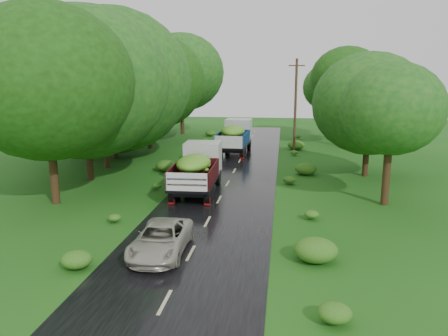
% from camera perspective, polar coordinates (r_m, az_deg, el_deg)
% --- Properties ---
extents(ground, '(120.00, 120.00, 0.00)m').
position_cam_1_polar(ground, '(18.30, -4.37, -11.07)').
color(ground, '#164C10').
rests_on(ground, ground).
extents(road, '(6.50, 80.00, 0.02)m').
position_cam_1_polar(road, '(22.90, -1.75, -6.21)').
color(road, black).
rests_on(road, ground).
extents(road_lines, '(0.12, 69.60, 0.00)m').
position_cam_1_polar(road_lines, '(23.84, -1.35, -5.44)').
color(road_lines, '#BFB78C').
rests_on(road_lines, road).
extents(truck_near, '(2.56, 6.81, 2.84)m').
position_cam_1_polar(truck_near, '(27.24, -3.42, 0.20)').
color(truck_near, black).
rests_on(truck_near, ground).
extents(truck_far, '(2.79, 7.20, 2.99)m').
position_cam_1_polar(truck_far, '(41.15, 1.49, 4.33)').
color(truck_far, black).
rests_on(truck_far, ground).
extents(car, '(2.13, 4.45, 1.23)m').
position_cam_1_polar(car, '(18.19, -8.22, -9.16)').
color(car, '#ADAB99').
rests_on(car, road).
extents(utility_pole, '(1.53, 0.25, 8.73)m').
position_cam_1_polar(utility_pole, '(42.45, 9.32, 8.22)').
color(utility_pole, '#382616').
rests_on(utility_pole, ground).
extents(trees_left, '(7.18, 35.39, 9.62)m').
position_cam_1_polar(trees_left, '(40.17, -12.38, 11.04)').
color(trees_left, black).
rests_on(trees_left, ground).
extents(trees_right, '(4.67, 31.32, 8.51)m').
position_cam_1_polar(trees_right, '(39.44, 16.49, 9.46)').
color(trees_right, black).
rests_on(trees_right, ground).
extents(shrubs, '(11.90, 44.00, 0.70)m').
position_cam_1_polar(shrubs, '(31.42, 0.94, -0.54)').
color(shrubs, '#296117').
rests_on(shrubs, ground).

